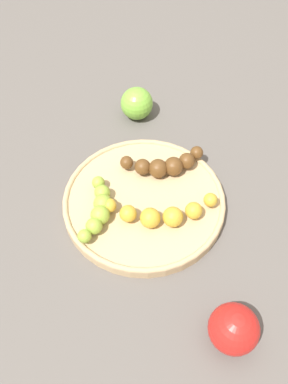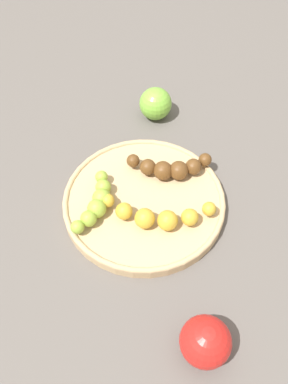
{
  "view_description": "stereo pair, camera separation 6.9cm",
  "coord_description": "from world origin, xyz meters",
  "px_view_note": "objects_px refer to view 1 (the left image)",
  "views": [
    {
      "loc": [
        0.38,
        -0.17,
        0.59
      ],
      "look_at": [
        0.0,
        0.0,
        0.04
      ],
      "focal_mm": 37.44,
      "sensor_mm": 36.0,
      "label": 1
    },
    {
      "loc": [
        0.4,
        -0.11,
        0.59
      ],
      "look_at": [
        0.0,
        0.0,
        0.04
      ],
      "focal_mm": 37.44,
      "sensor_mm": 36.0,
      "label": 2
    }
  ],
  "objects_px": {
    "banana_spotted": "(161,213)",
    "banana_overripe": "(165,164)",
    "apple_green": "(137,103)",
    "fruit_bowl": "(144,201)",
    "banana_green": "(99,209)",
    "apple_red": "(234,329)"
  },
  "relations": [
    {
      "from": "apple_green",
      "to": "apple_red",
      "type": "height_order",
      "value": "apple_red"
    },
    {
      "from": "banana_overripe",
      "to": "apple_red",
      "type": "height_order",
      "value": "apple_red"
    },
    {
      "from": "apple_green",
      "to": "banana_spotted",
      "type": "bearing_deg",
      "value": -15.96
    },
    {
      "from": "banana_spotted",
      "to": "apple_red",
      "type": "bearing_deg",
      "value": 23.27
    },
    {
      "from": "banana_spotted",
      "to": "apple_green",
      "type": "xyz_separation_m",
      "value": [
        -0.27,
        0.08,
        -0.0
      ]
    },
    {
      "from": "banana_green",
      "to": "banana_spotted",
      "type": "height_order",
      "value": "banana_spotted"
    },
    {
      "from": "fruit_bowl",
      "to": "apple_red",
      "type": "relative_size",
      "value": 4.0
    },
    {
      "from": "banana_overripe",
      "to": "banana_spotted",
      "type": "height_order",
      "value": "same"
    },
    {
      "from": "fruit_bowl",
      "to": "apple_green",
      "type": "relative_size",
      "value": 4.23
    },
    {
      "from": "banana_overripe",
      "to": "banana_spotted",
      "type": "bearing_deg",
      "value": -15.52
    },
    {
      "from": "banana_green",
      "to": "banana_overripe",
      "type": "bearing_deg",
      "value": 48.07
    },
    {
      "from": "apple_red",
      "to": "apple_green",
      "type": "bearing_deg",
      "value": 171.62
    },
    {
      "from": "banana_overripe",
      "to": "banana_green",
      "type": "xyz_separation_m",
      "value": [
        0.04,
        -0.14,
        -0.0
      ]
    },
    {
      "from": "fruit_bowl",
      "to": "apple_green",
      "type": "xyz_separation_m",
      "value": [
        -0.22,
        0.08,
        0.02
      ]
    },
    {
      "from": "fruit_bowl",
      "to": "apple_red",
      "type": "distance_m",
      "value": 0.27
    },
    {
      "from": "banana_green",
      "to": "banana_spotted",
      "type": "relative_size",
      "value": 0.63
    },
    {
      "from": "fruit_bowl",
      "to": "banana_spotted",
      "type": "bearing_deg",
      "value": 8.77
    },
    {
      "from": "banana_overripe",
      "to": "fruit_bowl",
      "type": "bearing_deg",
      "value": -41.21
    },
    {
      "from": "banana_spotted",
      "to": "apple_red",
      "type": "xyz_separation_m",
      "value": [
        0.21,
        0.01,
        -0.0
      ]
    },
    {
      "from": "banana_spotted",
      "to": "banana_overripe",
      "type": "bearing_deg",
      "value": 171.5
    },
    {
      "from": "fruit_bowl",
      "to": "banana_green",
      "type": "relative_size",
      "value": 2.49
    },
    {
      "from": "banana_overripe",
      "to": "banana_green",
      "type": "relative_size",
      "value": 1.29
    }
  ]
}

